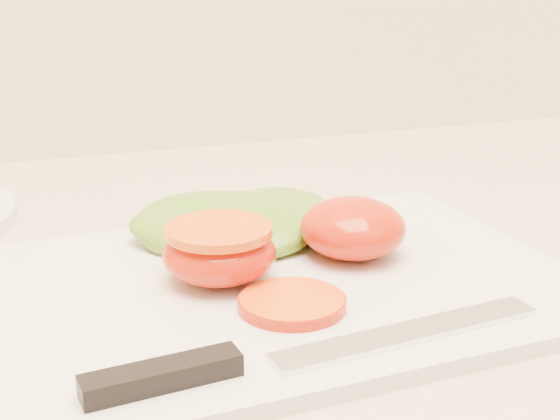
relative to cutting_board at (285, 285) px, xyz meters
name	(u,v)px	position (x,y,z in m)	size (l,w,h in m)	color
cutting_board	(285,285)	(0.00, 0.00, 0.00)	(0.38, 0.27, 0.01)	white
tomato_half_dome	(353,228)	(0.06, 0.02, 0.03)	(0.08, 0.08, 0.04)	red
tomato_half_cut	(219,250)	(-0.04, 0.01, 0.03)	(0.08, 0.08, 0.04)	red
tomato_slice_0	(292,303)	(-0.01, -0.04, 0.01)	(0.06, 0.06, 0.01)	#E76009
lettuce_leaf_0	(225,225)	(-0.02, 0.08, 0.02)	(0.14, 0.10, 0.03)	#629828
lettuce_leaf_1	(281,217)	(0.03, 0.09, 0.02)	(0.11, 0.08, 0.02)	#629828
knife	(266,357)	(-0.05, -0.10, 0.01)	(0.27, 0.04, 0.01)	silver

